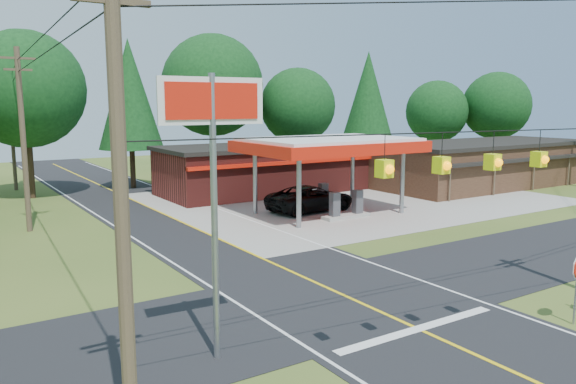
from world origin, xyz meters
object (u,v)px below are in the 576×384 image
suv_car (311,199)px  sedan_car (298,186)px  gas_canopy (329,148)px  big_stop_sign (213,147)px

suv_car → sedan_car: 7.59m
sedan_car → gas_canopy: bearing=-114.6°
sedan_car → big_stop_sign: bearing=-132.4°
big_stop_sign → sedan_car: bearing=51.7°
sedan_car → suv_car: bearing=-121.5°
gas_canopy → sedan_car: bearing=69.4°
gas_canopy → big_stop_sign: (-15.17, -15.01, 1.62)m
gas_canopy → sedan_car: size_ratio=2.95×
suv_car → big_stop_sign: bearing=132.9°
gas_canopy → suv_car: size_ratio=1.73×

